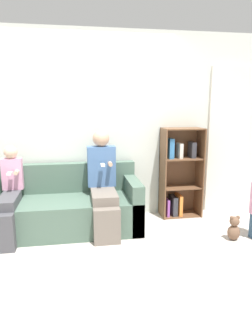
{
  "coord_description": "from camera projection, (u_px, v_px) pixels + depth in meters",
  "views": [
    {
      "loc": [
        -0.1,
        -3.21,
        1.58
      ],
      "look_at": [
        0.53,
        0.54,
        0.77
      ],
      "focal_mm": 32.0,
      "sensor_mm": 36.0,
      "label": 1
    }
  ],
  "objects": [
    {
      "name": "ground_plane",
      "position": [
        88.0,
        245.0,
        3.44
      ],
      "size": [
        14.0,
        14.0,
        0.0
      ],
      "primitive_type": "plane",
      "color": "#BCB2A8"
    },
    {
      "name": "child_seated",
      "position": [
        9.0,
        195.0,
        3.52
      ],
      "size": [
        0.25,
        0.78,
        1.08
      ],
      "color": "#47474C",
      "rests_on": "ground_plane"
    },
    {
      "name": "teddy_bear",
      "position": [
        234.0,
        229.0,
        3.53
      ],
      "size": [
        0.15,
        0.12,
        0.3
      ],
      "color": "brown",
      "rests_on": "ground_plane"
    },
    {
      "name": "curtain_panel",
      "position": [
        228.0,
        141.0,
        4.41
      ],
      "size": [
        0.63,
        0.04,
        2.11
      ],
      "color": "silver",
      "rests_on": "ground_plane"
    },
    {
      "name": "adult_seated",
      "position": [
        103.0,
        181.0,
        3.73
      ],
      "size": [
        0.36,
        0.78,
        1.26
      ],
      "color": "#70665B",
      "rests_on": "ground_plane"
    },
    {
      "name": "back_wall",
      "position": [
        82.0,
        127.0,
        4.07
      ],
      "size": [
        10.0,
        0.06,
        2.55
      ],
      "color": "silver",
      "rests_on": "ground_plane"
    },
    {
      "name": "bookshelf",
      "position": [
        179.0,
        175.0,
        4.27
      ],
      "size": [
        0.56,
        0.32,
        1.26
      ],
      "color": "brown",
      "rests_on": "ground_plane"
    },
    {
      "name": "couch",
      "position": [
        63.0,
        209.0,
        3.8
      ],
      "size": [
        1.95,
        0.8,
        0.81
      ],
      "color": "#4C6656",
      "rests_on": "ground_plane"
    }
  ]
}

